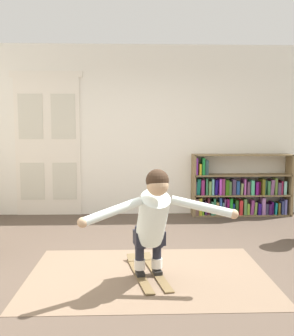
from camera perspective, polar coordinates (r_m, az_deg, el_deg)
ground_plane at (r=4.23m, az=0.17°, el=-14.66°), size 7.20×7.20×0.00m
back_wall at (r=6.56m, az=-0.67°, el=5.64°), size 6.00×0.10×2.90m
double_door at (r=6.67m, az=-14.74°, el=3.56°), size 1.22×0.05×2.45m
rug at (r=4.00m, az=0.20°, el=-15.87°), size 2.43×1.63×0.01m
bookshelf at (r=6.68m, az=13.59°, el=-3.46°), size 1.70×0.30×1.05m
skis_pair at (r=4.02m, az=0.08°, el=-15.46°), size 0.45×1.00×0.07m
person_skier at (r=3.61m, az=0.93°, el=-7.38°), size 1.44×0.79×1.05m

